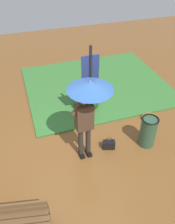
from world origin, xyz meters
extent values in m
plane|color=brown|center=(0.00, 0.00, 0.00)|extent=(18.00, 18.00, 0.00)
cube|color=#387533|center=(1.53, 2.81, 0.03)|extent=(4.80, 4.00, 0.05)
cylinder|color=#2D2823|center=(0.08, -0.08, 0.43)|extent=(0.12, 0.12, 0.86)
cylinder|color=#2D2823|center=(0.26, -0.08, 0.43)|extent=(0.12, 0.12, 0.86)
cube|color=black|center=(0.08, -0.12, 0.04)|extent=(0.12, 0.23, 0.08)
cube|color=black|center=(0.26, -0.12, 0.04)|extent=(0.12, 0.23, 0.08)
cube|color=#473323|center=(0.17, -0.08, 1.18)|extent=(0.39, 0.26, 0.64)
sphere|color=beige|center=(0.17, -0.08, 1.64)|extent=(0.20, 0.20, 0.20)
ellipsoid|color=black|center=(0.17, -0.08, 1.67)|extent=(0.20, 0.20, 0.15)
cylinder|color=#473323|center=(-0.05, -0.11, 1.39)|extent=(0.18, 0.13, 0.18)
cylinder|color=#473323|center=(-0.01, -0.12, 1.48)|extent=(0.24, 0.11, 0.33)
cube|color=black|center=(0.08, -0.10, 1.62)|extent=(0.07, 0.02, 0.14)
cylinder|color=#473323|center=(0.33, -0.08, 1.42)|extent=(0.11, 0.10, 0.09)
cylinder|color=#473323|center=(0.31, -0.07, 1.51)|extent=(0.10, 0.09, 0.23)
cylinder|color=#A5A5AD|center=(0.31, -0.06, 1.83)|extent=(0.02, 0.02, 0.41)
cone|color=#264C8C|center=(0.31, -0.06, 1.92)|extent=(0.96, 0.96, 0.16)
sphere|color=#A5A5AD|center=(0.31, -0.06, 2.03)|extent=(0.02, 0.02, 0.02)
cylinder|color=black|center=(0.67, 0.99, 1.15)|extent=(0.07, 0.07, 2.30)
cube|color=navy|center=(0.67, 1.00, 1.70)|extent=(0.44, 0.04, 0.70)
cube|color=silver|center=(0.67, 1.02, 1.70)|extent=(0.38, 0.01, 0.64)
cube|color=black|center=(0.80, -0.09, 0.12)|extent=(0.33, 0.22, 0.24)
torus|color=black|center=(0.80, -0.09, 0.28)|extent=(0.18, 0.07, 0.18)
cube|color=black|center=(-1.00, -1.54, 0.22)|extent=(0.13, 0.36, 0.44)
cube|color=brown|center=(-1.64, -1.54, 0.46)|extent=(1.39, 0.37, 0.04)
cube|color=brown|center=(-1.64, -1.42, 0.46)|extent=(1.39, 0.37, 0.04)
cube|color=brown|center=(-1.64, -1.37, 0.56)|extent=(1.38, 0.31, 0.10)
cube|color=brown|center=(-1.64, -1.37, 0.70)|extent=(1.38, 0.31, 0.10)
cylinder|color=#2D5138|center=(1.77, -0.23, 0.40)|extent=(0.40, 0.40, 0.80)
torus|color=black|center=(1.77, -0.23, 0.82)|extent=(0.42, 0.42, 0.04)
ellipsoid|color=#285628|center=(0.73, 1.68, 0.30)|extent=(0.66, 0.66, 0.59)
ellipsoid|color=#1E421E|center=(0.92, 1.58, 0.20)|extent=(0.40, 0.40, 0.40)
ellipsoid|color=#A86023|center=(2.37, 0.62, 0.05)|extent=(0.50, 0.40, 0.11)
camera|label=1|loc=(-0.97, -3.78, 4.39)|focal=37.54mm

